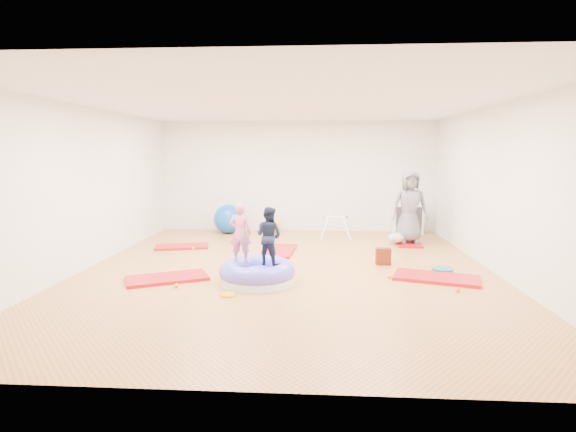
{
  "coord_description": "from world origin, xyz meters",
  "views": [
    {
      "loc": [
        0.49,
        -7.51,
        2.0
      ],
      "look_at": [
        0.0,
        0.3,
        0.9
      ],
      "focal_mm": 28.0,
      "sensor_mm": 36.0,
      "label": 1
    }
  ],
  "objects": [
    {
      "name": "infant_play_gym",
      "position": [
        0.95,
        2.87,
        0.36
      ],
      "size": [
        0.71,
        0.67,
        0.54
      ],
      "rotation": [
        0.0,
        0.0,
        0.13
      ],
      "color": "white",
      "rests_on": "ground"
    },
    {
      "name": "adult_caregiver",
      "position": [
        2.54,
        2.39,
        0.84
      ],
      "size": [
        0.81,
        0.55,
        1.59
      ],
      "primitive_type": "imported",
      "rotation": [
        0.0,
        0.0,
        0.07
      ],
      "color": "slate",
      "rests_on": "gym_mat_rear_right"
    },
    {
      "name": "infant",
      "position": [
        2.27,
        2.26,
        0.16
      ],
      "size": [
        0.39,
        0.4,
        0.23
      ],
      "color": "#ADC1DC",
      "rests_on": "gym_mat_rear_right"
    },
    {
      "name": "gym_mat_center_back",
      "position": [
        -0.26,
        1.41,
        0.03
      ],
      "size": [
        0.71,
        1.27,
        0.05
      ],
      "primitive_type": "cube",
      "rotation": [
        0.0,
        0.0,
        1.49
      ],
      "color": "red",
      "rests_on": "ground"
    },
    {
      "name": "cube_shelf",
      "position": [
        2.79,
        3.79,
        0.37
      ],
      "size": [
        0.73,
        0.36,
        0.73
      ],
      "color": "white",
      "rests_on": "ground"
    },
    {
      "name": "gym_mat_front_left",
      "position": [
        -1.87,
        -0.72,
        0.03
      ],
      "size": [
        1.4,
        1.11,
        0.05
      ],
      "primitive_type": "cube",
      "rotation": [
        0.0,
        0.0,
        0.45
      ],
      "color": "red",
      "rests_on": "ground"
    },
    {
      "name": "room",
      "position": [
        0.0,
        0.0,
        1.4
      ],
      "size": [
        7.01,
        8.01,
        2.81
      ],
      "color": "gold",
      "rests_on": "ground"
    },
    {
      "name": "ball_pit_balls",
      "position": [
        0.51,
        -0.16,
        0.03
      ],
      "size": [
        4.72,
        2.7,
        0.07
      ],
      "color": "#F0B708",
      "rests_on": "ground"
    },
    {
      "name": "gym_mat_rear_right",
      "position": [
        2.52,
        2.45,
        0.02
      ],
      "size": [
        0.55,
        1.07,
        0.04
      ],
      "primitive_type": "cube",
      "rotation": [
        0.0,
        0.0,
        1.55
      ],
      "color": "red",
      "rests_on": "ground"
    },
    {
      "name": "backpack",
      "position": [
        1.71,
        0.5,
        0.15
      ],
      "size": [
        0.27,
        0.17,
        0.3
      ],
      "primitive_type": "cube",
      "rotation": [
        0.0,
        0.0,
        0.05
      ],
      "color": "#AB3313",
      "rests_on": "ground"
    },
    {
      "name": "gym_mat_mid_left",
      "position": [
        -2.36,
        1.71,
        0.02
      ],
      "size": [
        1.2,
        0.8,
        0.05
      ],
      "primitive_type": "cube",
      "rotation": [
        0.0,
        0.0,
        0.25
      ],
      "color": "red",
      "rests_on": "ground"
    },
    {
      "name": "gym_mat_right",
      "position": [
        2.42,
        -0.42,
        0.03
      ],
      "size": [
        1.44,
        1.02,
        0.05
      ],
      "primitive_type": "cube",
      "rotation": [
        0.0,
        0.0,
        -0.31
      ],
      "color": "red",
      "rests_on": "ground"
    },
    {
      "name": "exercise_ball_blue",
      "position": [
        -1.7,
        3.49,
        0.36
      ],
      "size": [
        0.72,
        0.72,
        0.72
      ],
      "primitive_type": "sphere",
      "color": "blue",
      "rests_on": "ground"
    },
    {
      "name": "inflatable_cushion",
      "position": [
        -0.41,
        -0.78,
        0.15
      ],
      "size": [
        1.19,
        1.19,
        0.37
      ],
      "rotation": [
        0.0,
        0.0,
        -0.05
      ],
      "color": "white",
      "rests_on": "ground"
    },
    {
      "name": "balance_disc",
      "position": [
        2.63,
        0.01,
        0.04
      ],
      "size": [
        0.35,
        0.35,
        0.08
      ],
      "primitive_type": "cylinder",
      "color": "#1B7476",
      "rests_on": "ground"
    },
    {
      "name": "exercise_ball_orange",
      "position": [
        -0.57,
        3.6,
        0.19
      ],
      "size": [
        0.38,
        0.38,
        0.38
      ],
      "primitive_type": "sphere",
      "color": "yellow",
      "rests_on": "ground"
    },
    {
      "name": "yellow_toy",
      "position": [
        -0.75,
        -1.47,
        0.02
      ],
      "size": [
        0.22,
        0.22,
        0.03
      ],
      "primitive_type": "cylinder",
      "color": "#F0B708",
      "rests_on": "ground"
    },
    {
      "name": "child_navy",
      "position": [
        -0.23,
        -0.79,
        0.79
      ],
      "size": [
        0.54,
        0.5,
        0.9
      ],
      "primitive_type": "imported",
      "rotation": [
        0.0,
        0.0,
        2.69
      ],
      "color": "#151E37",
      "rests_on": "inflatable_cushion"
    },
    {
      "name": "child_pink",
      "position": [
        -0.69,
        -0.68,
        0.81
      ],
      "size": [
        0.36,
        0.25,
        0.94
      ],
      "primitive_type": "imported",
      "rotation": [
        0.0,
        0.0,
        3.08
      ],
      "color": "pink",
      "rests_on": "inflatable_cushion"
    }
  ]
}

